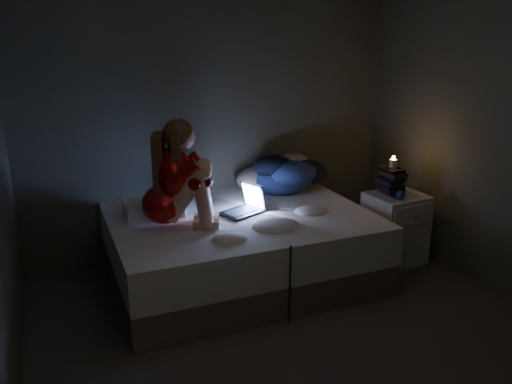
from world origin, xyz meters
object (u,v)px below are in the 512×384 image
nightstand (395,228)px  candle (393,164)px  laptop (241,199)px  phone (394,196)px  bed (240,247)px  woman (162,174)px

nightstand → candle: (-0.01, 0.08, 0.59)m
laptop → phone: 1.39m
phone → bed: bearing=171.5°
nightstand → phone: (-0.07, -0.04, 0.33)m
bed → woman: size_ratio=2.49×
bed → nightstand: bearing=-8.4°
woman → phone: size_ratio=6.11×
woman → phone: woman is taller
laptop → nightstand: 1.50m
woman → laptop: bearing=22.6°
bed → candle: candle is taller
laptop → phone: bearing=-35.3°
phone → laptop: bearing=170.7°
bed → nightstand: nightstand is taller
woman → candle: 2.09m
woman → phone: (2.02, -0.23, -0.36)m
woman → laptop: (0.66, 0.04, -0.30)m
nightstand → phone: bearing=-153.7°
laptop → bed: bearing=-160.0°
nightstand → phone: phone is taller
laptop → candle: 1.44m
candle → laptop: bearing=174.1°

